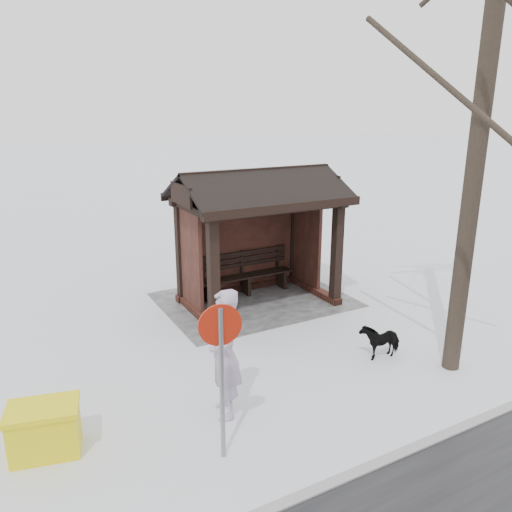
{
  "coord_description": "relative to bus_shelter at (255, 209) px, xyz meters",
  "views": [
    {
      "loc": [
        5.19,
        9.39,
        4.32
      ],
      "look_at": [
        0.5,
        0.8,
        1.41
      ],
      "focal_mm": 35.0,
      "sensor_mm": 36.0,
      "label": 1
    }
  ],
  "objects": [
    {
      "name": "ground",
      "position": [
        0.0,
        0.16,
        -2.17
      ],
      "size": [
        120.0,
        120.0,
        0.0
      ],
      "primitive_type": "plane",
      "color": "silver",
      "rests_on": "ground"
    },
    {
      "name": "kerb",
      "position": [
        0.0,
        5.66,
        -2.16
      ],
      "size": [
        120.0,
        0.15,
        0.06
      ],
      "primitive_type": "cube",
      "color": "gray",
      "rests_on": "ground"
    },
    {
      "name": "trampled_patch",
      "position": [
        0.0,
        -0.04,
        -2.16
      ],
      "size": [
        4.2,
        3.2,
        0.02
      ],
      "primitive_type": "cube",
      "color": "gray",
      "rests_on": "ground"
    },
    {
      "name": "bus_shelter",
      "position": [
        0.0,
        0.0,
        0.0
      ],
      "size": [
        3.6,
        2.4,
        3.09
      ],
      "color": "#3A1D15",
      "rests_on": "ground"
    },
    {
      "name": "pedestrian",
      "position": [
        2.52,
        3.74,
        -1.2
      ],
      "size": [
        0.6,
        0.79,
        1.93
      ],
      "primitive_type": "imported",
      "rotation": [
        0.0,
        0.0,
        1.35
      ],
      "color": "#A597B1",
      "rests_on": "ground"
    },
    {
      "name": "dog",
      "position": [
        -0.7,
        3.44,
        -1.85
      ],
      "size": [
        0.76,
        0.37,
        0.63
      ],
      "primitive_type": "imported",
      "rotation": [
        0.0,
        0.0,
        1.52
      ],
      "color": "black",
      "rests_on": "ground"
    },
    {
      "name": "grit_bin",
      "position": [
        4.94,
        3.4,
        -1.82
      ],
      "size": [
        1.0,
        0.79,
        0.68
      ],
      "rotation": [
        0.0,
        0.0,
        -0.23
      ],
      "color": "yellow",
      "rests_on": "ground"
    },
    {
      "name": "road_sign",
      "position": [
        2.95,
        4.55,
        -0.63
      ],
      "size": [
        0.53,
        0.15,
        2.1
      ],
      "rotation": [
        0.0,
        0.0,
        -0.22
      ],
      "color": "gray",
      "rests_on": "ground"
    }
  ]
}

